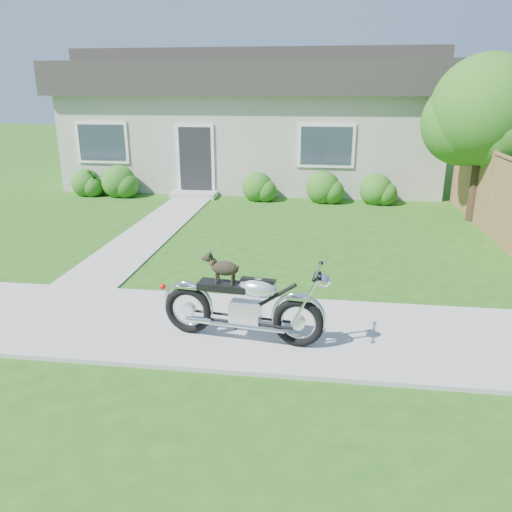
{
  "coord_description": "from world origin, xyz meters",
  "views": [
    {
      "loc": [
        2.47,
        -6.24,
        3.21
      ],
      "look_at": [
        1.48,
        1.0,
        0.75
      ],
      "focal_mm": 35.0,
      "sensor_mm": 36.0,
      "label": 1
    }
  ],
  "objects": [
    {
      "name": "shrub_row",
      "position": [
        -0.41,
        8.5,
        0.41
      ],
      "size": [
        9.87,
        1.06,
        1.06
      ],
      "color": "#2B6119",
      "rests_on": "ground"
    },
    {
      "name": "potted_plant_right",
      "position": [
        0.41,
        8.55,
        0.32
      ],
      "size": [
        0.39,
        0.39,
        0.65
      ],
      "primitive_type": "imported",
      "rotation": [
        0.0,
        0.0,
        1.48
      ],
      "color": "#28661C",
      "rests_on": "ground"
    },
    {
      "name": "sidewalk",
      "position": [
        0.0,
        0.0,
        0.02
      ],
      "size": [
        24.0,
        2.2,
        0.04
      ],
      "primitive_type": "cube",
      "color": "#9E9B93",
      "rests_on": "ground"
    },
    {
      "name": "potted_plant_left",
      "position": [
        -4.56,
        8.55,
        0.41
      ],
      "size": [
        0.89,
        0.94,
        0.82
      ],
      "primitive_type": "imported",
      "rotation": [
        0.0,
        0.0,
        5.14
      ],
      "color": "#235315",
      "rests_on": "ground"
    },
    {
      "name": "fence",
      "position": [
        6.3,
        5.75,
        0.94
      ],
      "size": [
        0.12,
        6.62,
        1.9
      ],
      "color": "#985F44",
      "rests_on": "ground"
    },
    {
      "name": "ground",
      "position": [
        0.0,
        0.0,
        0.0
      ],
      "size": [
        80.0,
        80.0,
        0.0
      ],
      "primitive_type": "plane",
      "color": "#235114",
      "rests_on": "ground"
    },
    {
      "name": "walkway",
      "position": [
        -1.5,
        5.0,
        0.01
      ],
      "size": [
        1.2,
        8.0,
        0.03
      ],
      "primitive_type": "cube",
      "color": "#9E9B93",
      "rests_on": "ground"
    },
    {
      "name": "tree_near",
      "position": [
        6.37,
        6.72,
        2.59
      ],
      "size": [
        2.68,
        2.63,
        4.04
      ],
      "color": "#3D2B1C",
      "rests_on": "ground"
    },
    {
      "name": "house",
      "position": [
        -0.0,
        11.99,
        2.16
      ],
      "size": [
        12.6,
        7.03,
        4.5
      ],
      "color": "beige",
      "rests_on": "ground"
    },
    {
      "name": "motorcycle_with_dog",
      "position": [
        1.52,
        -0.38,
        0.55
      ],
      "size": [
        2.22,
        0.62,
        1.17
      ],
      "rotation": [
        0.0,
        0.0,
        -0.12
      ],
      "color": "black",
      "rests_on": "sidewalk"
    }
  ]
}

